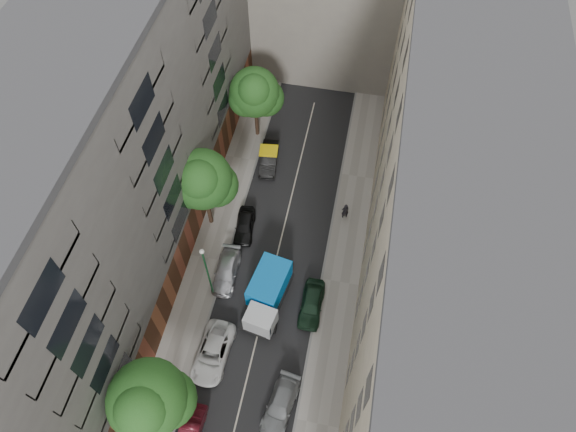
% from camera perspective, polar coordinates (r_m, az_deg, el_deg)
% --- Properties ---
extents(ground, '(120.00, 120.00, 0.00)m').
position_cam_1_polar(ground, '(42.17, -1.64, -6.08)').
color(ground, '#4C4C49').
rests_on(ground, ground).
extents(road_surface, '(8.00, 44.00, 0.02)m').
position_cam_1_polar(road_surface, '(42.16, -1.64, -6.07)').
color(road_surface, black).
rests_on(road_surface, ground).
extents(sidewalk_left, '(3.00, 44.00, 0.15)m').
position_cam_1_polar(sidewalk_left, '(43.11, -8.82, -4.68)').
color(sidewalk_left, gray).
rests_on(sidewalk_left, ground).
extents(sidewalk_right, '(3.00, 44.00, 0.15)m').
position_cam_1_polar(sidewalk_right, '(41.80, 5.80, -7.33)').
color(sidewalk_right, gray).
rests_on(sidewalk_right, ground).
extents(building_left, '(8.00, 44.00, 20.00)m').
position_cam_1_polar(building_left, '(36.93, -18.99, 4.51)').
color(building_left, '#4F4D4A').
rests_on(building_left, ground).
extents(building_right, '(8.00, 44.00, 20.00)m').
position_cam_1_polar(building_right, '(33.79, 16.48, -1.21)').
color(building_right, '#C3B597').
rests_on(building_right, ground).
extents(tarp_truck, '(3.22, 6.14, 2.68)m').
position_cam_1_polar(tarp_truck, '(39.60, -2.35, -8.69)').
color(tarp_truck, black).
rests_on(tarp_truck, ground).
extents(car_left_2, '(2.48, 5.04, 1.38)m').
position_cam_1_polar(car_left_2, '(39.09, -8.35, -14.79)').
color(car_left_2, silver).
rests_on(car_left_2, ground).
extents(car_left_3, '(1.95, 4.44, 1.27)m').
position_cam_1_polar(car_left_3, '(41.70, -6.86, -6.11)').
color(car_left_3, silver).
rests_on(car_left_3, ground).
extents(car_left_4, '(1.94, 3.96, 1.30)m').
position_cam_1_polar(car_left_4, '(43.74, -4.84, -1.05)').
color(car_left_4, black).
rests_on(car_left_4, ground).
extents(car_left_5, '(1.97, 4.44, 1.42)m').
position_cam_1_polar(car_left_5, '(47.96, -2.12, 6.40)').
color(car_left_5, black).
rests_on(car_left_5, ground).
extents(car_right_1, '(2.43, 4.60, 1.27)m').
position_cam_1_polar(car_right_1, '(37.73, -0.84, -20.26)').
color(car_right_1, gray).
rests_on(car_right_1, ground).
extents(car_right_2, '(1.70, 4.21, 1.44)m').
position_cam_1_polar(car_right_2, '(40.12, 2.63, -9.72)').
color(car_right_2, black).
rests_on(car_right_2, ground).
extents(tree_near, '(5.09, 4.79, 8.79)m').
position_cam_1_polar(tree_near, '(33.17, -15.17, -19.27)').
color(tree_near, '#382619').
rests_on(tree_near, sidewalk_left).
extents(tree_mid, '(5.12, 4.82, 8.53)m').
position_cam_1_polar(tree_mid, '(40.22, -9.44, 3.77)').
color(tree_mid, '#382619').
rests_on(tree_mid, sidewalk_left).
extents(tree_far, '(4.89, 4.54, 7.77)m').
position_cam_1_polar(tree_far, '(47.13, -3.64, 13.33)').
color(tree_far, '#382619').
rests_on(tree_far, sidewalk_left).
extents(lamp_post, '(0.36, 0.36, 6.82)m').
position_cam_1_polar(lamp_post, '(37.81, -9.04, -5.80)').
color(lamp_post, '#18552A').
rests_on(lamp_post, sidewalk_left).
extents(pedestrian, '(0.76, 0.65, 1.77)m').
position_cam_1_polar(pedestrian, '(44.22, 6.36, 0.56)').
color(pedestrian, black).
rests_on(pedestrian, sidewalk_right).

